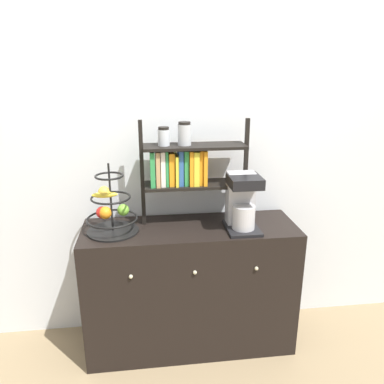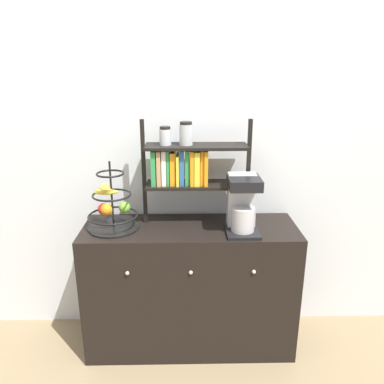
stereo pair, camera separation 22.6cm
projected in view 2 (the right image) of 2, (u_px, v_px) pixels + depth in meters
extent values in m
plane|color=#847051|center=(191.00, 364.00, 2.39)|extent=(12.00, 12.00, 0.00)
cube|color=silver|center=(189.00, 148.00, 2.45)|extent=(7.00, 0.05, 2.60)
cube|color=black|center=(190.00, 287.00, 2.47)|extent=(1.34, 0.45, 0.86)
sphere|color=#B2AD8C|center=(127.00, 273.00, 2.17)|extent=(0.02, 0.02, 0.02)
sphere|color=#B2AD8C|center=(191.00, 273.00, 2.18)|extent=(0.02, 0.02, 0.02)
sphere|color=#B2AD8C|center=(254.00, 272.00, 2.18)|extent=(0.02, 0.02, 0.02)
cube|color=black|center=(242.00, 230.00, 2.27)|extent=(0.20, 0.26, 0.02)
cube|color=#B7B7BC|center=(241.00, 199.00, 2.28)|extent=(0.17, 0.10, 0.33)
cylinder|color=#B7B7BC|center=(243.00, 219.00, 2.22)|extent=(0.14, 0.14, 0.14)
cube|color=black|center=(244.00, 183.00, 2.16)|extent=(0.19, 0.21, 0.06)
cylinder|color=black|center=(114.00, 227.00, 2.32)|extent=(0.31, 0.31, 0.01)
cylinder|color=black|center=(112.00, 195.00, 2.25)|extent=(0.01, 0.01, 0.42)
torus|color=black|center=(113.00, 215.00, 2.29)|extent=(0.31, 0.31, 0.01)
torus|color=black|center=(112.00, 195.00, 2.25)|extent=(0.24, 0.24, 0.01)
torus|color=black|center=(110.00, 174.00, 2.21)|extent=(0.17, 0.17, 0.01)
sphere|color=red|center=(104.00, 209.00, 2.29)|extent=(0.07, 0.07, 0.07)
sphere|color=#6BAD33|center=(125.00, 207.00, 2.32)|extent=(0.07, 0.07, 0.07)
sphere|color=orange|center=(107.00, 209.00, 2.28)|extent=(0.08, 0.08, 0.08)
ellipsoid|color=yellow|center=(106.00, 192.00, 2.23)|extent=(0.15, 0.04, 0.04)
sphere|color=gold|center=(105.00, 189.00, 2.24)|extent=(0.07, 0.07, 0.07)
cube|color=black|center=(144.00, 173.00, 2.31)|extent=(0.02, 0.02, 0.66)
cube|color=black|center=(248.00, 172.00, 2.32)|extent=(0.02, 0.02, 0.66)
cube|color=black|center=(196.00, 185.00, 2.34)|extent=(0.62, 0.20, 0.02)
cube|color=black|center=(196.00, 146.00, 2.27)|extent=(0.62, 0.20, 0.02)
cube|color=#2D8C47|center=(154.00, 167.00, 2.30)|extent=(0.03, 0.16, 0.21)
cube|color=tan|center=(159.00, 167.00, 2.30)|extent=(0.02, 0.16, 0.21)
cube|color=white|center=(164.00, 167.00, 2.30)|extent=(0.03, 0.14, 0.21)
cube|color=#2D8C47|center=(168.00, 167.00, 2.30)|extent=(0.02, 0.13, 0.21)
cube|color=orange|center=(173.00, 168.00, 2.30)|extent=(0.03, 0.13, 0.20)
cube|color=yellow|center=(178.00, 169.00, 2.31)|extent=(0.02, 0.16, 0.19)
cube|color=#2D599E|center=(182.00, 167.00, 2.30)|extent=(0.03, 0.13, 0.21)
cube|color=#2D8C47|center=(187.00, 167.00, 2.30)|extent=(0.03, 0.13, 0.21)
cube|color=orange|center=(192.00, 167.00, 2.30)|extent=(0.02, 0.16, 0.21)
cube|color=yellow|center=(197.00, 167.00, 2.31)|extent=(0.03, 0.16, 0.21)
cube|color=orange|center=(202.00, 167.00, 2.31)|extent=(0.02, 0.13, 0.21)
cube|color=orange|center=(205.00, 167.00, 2.31)|extent=(0.02, 0.16, 0.21)
cylinder|color=silver|center=(165.00, 137.00, 2.24)|extent=(0.07, 0.07, 0.10)
cylinder|color=black|center=(165.00, 128.00, 2.23)|extent=(0.06, 0.06, 0.02)
cylinder|color=#ADB2B7|center=(186.00, 135.00, 2.24)|extent=(0.08, 0.08, 0.12)
cylinder|color=black|center=(186.00, 123.00, 2.22)|extent=(0.07, 0.07, 0.02)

